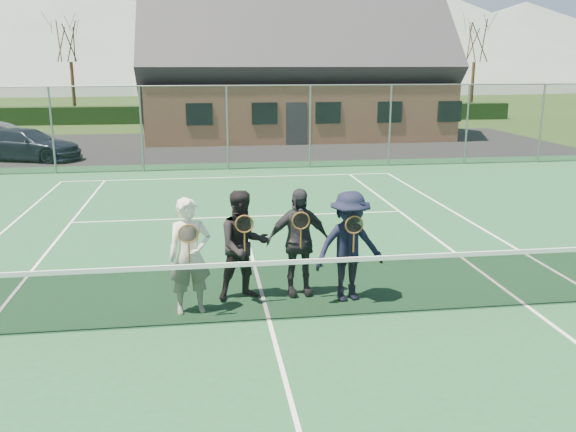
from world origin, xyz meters
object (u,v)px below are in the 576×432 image
object	(u,v)px
clubhouse	(294,59)
player_d	(349,246)
car_c	(27,145)
tennis_net	(269,288)
player_b	(244,245)
car_b	(1,138)
player_c	(298,242)
player_a	(190,256)

from	to	relation	value
clubhouse	player_d	bearing A→B (deg)	-96.43
car_c	clubhouse	world-z (taller)	clubhouse
tennis_net	player_b	distance (m)	1.08
player_b	tennis_net	bearing A→B (deg)	-72.85
car_c	player_b	xyz separation A→B (m)	(7.51, -15.95, 0.29)
car_b	player_c	world-z (taller)	player_c
car_b	player_b	size ratio (longest dim) A/B	2.24
tennis_net	player_b	world-z (taller)	player_b
car_b	tennis_net	xyz separation A→B (m)	(9.38, -18.92, -0.13)
tennis_net	player_a	bearing A→B (deg)	155.41
player_b	player_c	world-z (taller)	same
clubhouse	player_c	world-z (taller)	clubhouse
car_c	player_d	world-z (taller)	player_d
player_d	player_c	bearing A→B (deg)	154.96
tennis_net	player_c	xyz separation A→B (m)	(0.60, 1.04, 0.38)
player_d	tennis_net	bearing A→B (deg)	-153.59
car_c	tennis_net	distance (m)	18.63
clubhouse	player_c	xyz separation A→B (m)	(-3.40, -22.96, -3.07)
car_c	player_c	distance (m)	17.97
car_b	clubhouse	xyz separation A→B (m)	(13.38, 5.08, 3.32)
player_c	player_a	bearing A→B (deg)	-163.56
clubhouse	player_c	distance (m)	23.41
player_a	player_d	bearing A→B (deg)	3.53
player_d	car_b	bearing A→B (deg)	120.52
tennis_net	clubhouse	bearing A→B (deg)	80.54
car_b	player_d	bearing A→B (deg)	-155.70
clubhouse	player_d	distance (m)	23.66
player_a	player_d	size ratio (longest dim) A/B	1.00
player_a	clubhouse	bearing A→B (deg)	77.63
car_b	player_d	size ratio (longest dim) A/B	2.24
tennis_net	clubhouse	size ratio (longest dim) A/B	0.75
player_b	player_d	distance (m)	1.70
car_b	player_c	size ratio (longest dim) A/B	2.24
player_b	player_c	size ratio (longest dim) A/B	1.00
player_c	player_d	distance (m)	0.85
car_b	player_d	xyz separation A→B (m)	(10.75, -18.24, 0.26)
player_c	tennis_net	bearing A→B (deg)	-119.94
player_c	player_d	size ratio (longest dim) A/B	1.00
player_d	player_b	bearing A→B (deg)	170.23
tennis_net	player_a	size ratio (longest dim) A/B	6.49
car_c	car_b	bearing A→B (deg)	56.18
clubhouse	player_c	bearing A→B (deg)	-98.43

